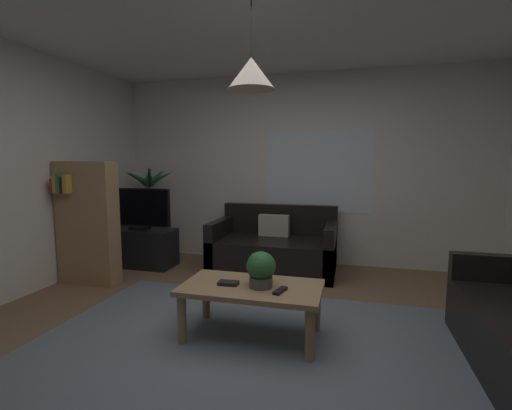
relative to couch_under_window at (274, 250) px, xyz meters
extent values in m
cube|color=brown|center=(0.21, -1.99, -0.28)|extent=(5.07, 4.99, 0.02)
cube|color=slate|center=(0.21, -2.19, -0.27)|extent=(3.30, 2.75, 0.01)
cube|color=silver|center=(0.21, 0.53, 1.02)|extent=(5.19, 0.06, 2.58)
cube|color=white|center=(0.50, 0.50, 0.99)|extent=(1.41, 0.01, 1.11)
cube|color=black|center=(0.00, -0.04, -0.06)|extent=(1.55, 0.89, 0.42)
cube|color=black|center=(0.00, 0.34, 0.35)|extent=(1.55, 0.12, 0.40)
cube|color=black|center=(-0.71, -0.04, 0.05)|extent=(0.12, 0.89, 0.64)
cube|color=black|center=(0.71, -0.04, 0.05)|extent=(0.12, 0.89, 0.64)
cube|color=#B7AD9E|center=(-0.04, 0.16, 0.29)|extent=(0.40, 0.13, 0.28)
cube|color=black|center=(2.21, -1.17, 0.05)|extent=(0.89, 0.12, 0.64)
cube|color=#A87F56|center=(0.20, -1.80, 0.13)|extent=(1.10, 0.60, 0.04)
cylinder|color=#A87F56|center=(-0.28, -2.04, -0.08)|extent=(0.07, 0.07, 0.38)
cylinder|color=#A87F56|center=(0.69, -2.04, -0.08)|extent=(0.07, 0.07, 0.38)
cylinder|color=#A87F56|center=(-0.28, -1.56, -0.08)|extent=(0.07, 0.07, 0.38)
cylinder|color=#A87F56|center=(0.69, -1.56, -0.08)|extent=(0.07, 0.07, 0.38)
cube|color=black|center=(0.02, -1.83, 0.16)|extent=(0.16, 0.10, 0.03)
cube|color=black|center=(0.45, -1.89, 0.16)|extent=(0.09, 0.17, 0.02)
cylinder|color=#4C4C51|center=(0.29, -1.82, 0.19)|extent=(0.18, 0.18, 0.08)
sphere|color=#2D6B33|center=(0.28, -1.80, 0.31)|extent=(0.23, 0.23, 0.23)
sphere|color=#2D6B33|center=(0.27, -1.81, 0.34)|extent=(0.17, 0.17, 0.17)
cube|color=black|center=(-1.77, -0.25, -0.02)|extent=(0.90, 0.44, 0.50)
cube|color=black|center=(-1.77, -0.27, 0.53)|extent=(0.89, 0.05, 0.50)
cube|color=black|center=(-1.77, -0.29, 0.53)|extent=(0.85, 0.00, 0.46)
cube|color=black|center=(-1.77, -0.27, 0.25)|extent=(0.24, 0.16, 0.04)
cylinder|color=beige|center=(-1.94, 0.25, -0.12)|extent=(0.32, 0.32, 0.30)
cylinder|color=brown|center=(-1.94, 0.25, 0.42)|extent=(0.05, 0.05, 0.79)
cone|color=#235B2D|center=(-1.75, 0.26, 0.90)|extent=(0.44, 0.13, 0.26)
cone|color=#235B2D|center=(-1.88, 0.40, 0.90)|extent=(0.21, 0.36, 0.31)
cone|color=#235B2D|center=(-2.02, 0.41, 0.94)|extent=(0.24, 0.40, 0.37)
cone|color=#235B2D|center=(-2.13, 0.24, 0.90)|extent=(0.42, 0.13, 0.26)
cone|color=#235B2D|center=(-2.02, 0.09, 0.90)|extent=(0.22, 0.39, 0.30)
cone|color=#235B2D|center=(-1.81, 0.07, 0.93)|extent=(0.33, 0.46, 0.38)
cube|color=#A87F56|center=(-1.95, -1.02, 0.43)|extent=(0.70, 0.22, 1.40)
cube|color=#B22D2D|center=(-2.24, -1.14, 0.86)|extent=(0.03, 0.16, 0.16)
cube|color=gold|center=(-2.20, -1.14, 0.87)|extent=(0.04, 0.16, 0.19)
cube|color=#387247|center=(-2.15, -1.14, 0.88)|extent=(0.04, 0.16, 0.21)
cube|color=black|center=(-2.11, -1.14, 0.87)|extent=(0.03, 0.16, 0.18)
cube|color=gold|center=(-2.06, -1.14, 0.88)|extent=(0.05, 0.16, 0.21)
cylinder|color=black|center=(0.20, -1.80, 2.09)|extent=(0.01, 0.01, 0.42)
cone|color=beige|center=(0.20, -1.80, 1.77)|extent=(0.35, 0.35, 0.23)
camera|label=1|loc=(0.95, -4.45, 1.11)|focal=25.36mm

